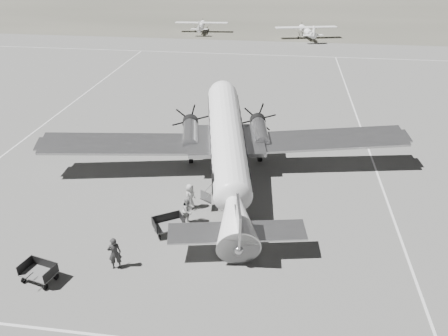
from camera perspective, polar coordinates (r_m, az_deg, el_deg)
ground at (r=31.59m, az=-1.28°, el=-2.27°), size 260.00×260.00×0.00m
taxi_line_right at (r=32.17m, az=20.38°, el=-3.60°), size 0.15×80.00×0.01m
taxi_line_left at (r=46.05m, az=-22.00°, el=5.68°), size 0.15×60.00×0.01m
taxi_line_horizon at (r=68.94m, az=4.12°, el=14.55°), size 90.00×0.15×0.01m
grass_infield at (r=123.04m, az=6.15°, el=20.38°), size 260.00×90.00×0.01m
dc3_airliner at (r=30.78m, az=0.51°, el=2.48°), size 31.08×24.32×5.32m
light_plane_left at (r=85.79m, az=-2.99°, el=17.93°), size 10.53×8.82×2.05m
light_plane_right at (r=81.26m, az=10.73°, el=17.03°), size 12.76×11.23×2.28m
baggage_cart_near at (r=26.69m, az=-7.24°, el=-7.44°), size 2.31×2.14×1.07m
baggage_cart_far at (r=25.11m, az=-23.04°, el=-12.50°), size 2.09×1.70×1.04m
ground_crew at (r=24.42m, az=-14.10°, el=-10.73°), size 0.84×0.71×1.95m
ramp_agent at (r=27.16m, az=-4.69°, el=-5.53°), size 1.07×1.16×1.90m
passenger at (r=28.66m, az=-4.47°, el=-3.72°), size 0.86×1.02×1.79m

